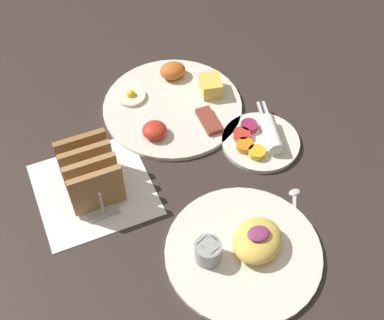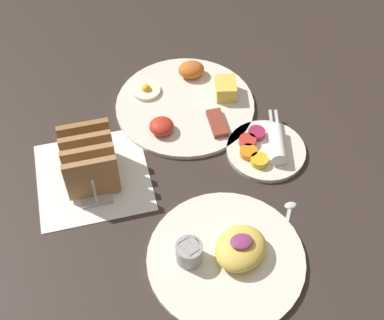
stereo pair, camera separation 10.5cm
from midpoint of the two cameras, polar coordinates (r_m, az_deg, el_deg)
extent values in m
plane|color=#332823|center=(1.06, -2.74, -2.51)|extent=(3.00, 3.00, 0.00)
cube|color=white|center=(1.07, -13.20, -3.21)|extent=(0.22, 0.22, 0.00)
cylinder|color=silver|center=(1.19, -4.63, 5.56)|extent=(0.31, 0.31, 0.01)
cube|color=#E5C64C|center=(1.20, -0.51, 7.79)|extent=(0.05, 0.06, 0.04)
ellipsoid|color=#C66023|center=(1.25, -4.53, 9.37)|extent=(0.06, 0.05, 0.03)
cylinder|color=#F4EACC|center=(1.21, -8.99, 6.58)|extent=(0.06, 0.06, 0.01)
sphere|color=yellow|center=(1.21, -9.03, 6.79)|extent=(0.02, 0.02, 0.02)
ellipsoid|color=red|center=(1.12, -6.71, 3.02)|extent=(0.05, 0.05, 0.03)
cube|color=brown|center=(1.14, -0.84, 4.07)|extent=(0.03, 0.08, 0.01)
cylinder|color=silver|center=(1.12, 4.68, 1.77)|extent=(0.16, 0.16, 0.01)
cylinder|color=#99234C|center=(1.13, 3.46, 3.46)|extent=(0.04, 0.04, 0.01)
cylinder|color=red|center=(1.12, 2.65, 2.53)|extent=(0.04, 0.04, 0.01)
cylinder|color=orange|center=(1.10, 2.93, 1.38)|extent=(0.04, 0.04, 0.01)
cylinder|color=gold|center=(1.09, 4.21, 0.63)|extent=(0.04, 0.04, 0.01)
cylinder|color=white|center=(1.11, 5.78, 2.61)|extent=(0.05, 0.10, 0.03)
cube|color=silver|center=(1.15, 4.73, 5.13)|extent=(0.02, 0.05, 0.00)
cube|color=silver|center=(1.16, 5.31, 5.19)|extent=(0.02, 0.05, 0.00)
cylinder|color=silver|center=(0.97, 2.35, -10.05)|extent=(0.28, 0.28, 0.01)
ellipsoid|color=#EAC651|center=(0.95, 3.80, -8.77)|extent=(0.13, 0.13, 0.04)
ellipsoid|color=#8C3366|center=(0.93, 3.87, -8.05)|extent=(0.04, 0.03, 0.01)
cylinder|color=#99999E|center=(0.94, -1.54, -9.95)|extent=(0.05, 0.05, 0.04)
cylinder|color=white|center=(0.92, -1.56, -9.46)|extent=(0.04, 0.04, 0.01)
cube|color=#B7B7BC|center=(1.07, -13.24, -3.07)|extent=(0.06, 0.15, 0.01)
cube|color=#A47648|center=(1.00, -13.07, -3.39)|extent=(0.10, 0.01, 0.10)
cube|color=#A6784A|center=(1.02, -13.52, -2.04)|extent=(0.10, 0.01, 0.10)
cube|color=#A27446|center=(1.04, -13.96, -0.75)|extent=(0.10, 0.01, 0.10)
cube|color=olive|center=(1.06, -14.38, 0.49)|extent=(0.10, 0.01, 0.10)
cylinder|color=#B7B7BC|center=(1.00, -12.60, -4.82)|extent=(0.01, 0.01, 0.07)
cylinder|color=#B7B7BC|center=(1.09, -14.51, 0.83)|extent=(0.01, 0.01, 0.07)
cube|color=silver|center=(1.01, 7.93, -6.50)|extent=(0.06, 0.10, 0.00)
ellipsoid|color=silver|center=(1.05, 8.12, -3.50)|extent=(0.02, 0.02, 0.01)
camera|label=1|loc=(0.05, -92.87, -3.50)|focal=50.00mm
camera|label=2|loc=(0.05, 87.13, 3.50)|focal=50.00mm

